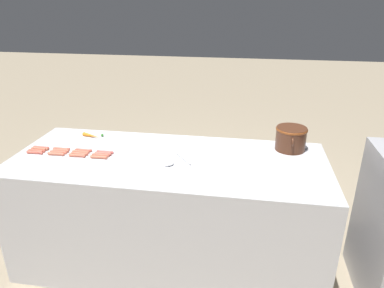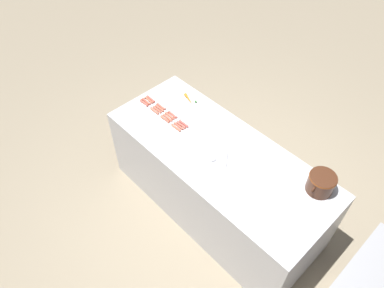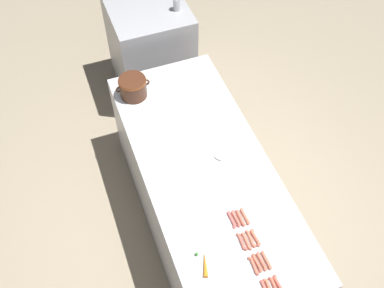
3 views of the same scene
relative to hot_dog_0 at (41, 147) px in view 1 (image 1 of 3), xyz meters
The scene contains 21 objects.
ground_plane 1.34m from the hot_dog_0, 89.91° to the left, with size 20.00×20.00×0.00m, color gray.
griddle_counter 1.09m from the hot_dog_0, 89.91° to the left, with size 0.93×2.26×0.90m.
hot_dog_0 is the anchor object (origin of this frame).
hot_dog_1 0.17m from the hot_dog_0, 90.83° to the left, with size 0.03×0.13×0.02m.
hot_dog_2 0.34m from the hot_dog_0, 90.63° to the left, with size 0.03×0.13×0.02m.
hot_dog_3 0.51m from the hot_dog_0, 90.36° to the left, with size 0.03×0.13×0.02m.
hot_dog_4 0.03m from the hot_dog_0, ahead, with size 0.03×0.13×0.02m.
hot_dog_5 0.18m from the hot_dog_0, 80.64° to the left, with size 0.03×0.13×0.02m.
hot_dog_6 0.33m from the hot_dog_0, 85.17° to the left, with size 0.03×0.13×0.02m.
hot_dog_7 0.51m from the hot_dog_0, 86.55° to the left, with size 0.03×0.13×0.02m.
hot_dog_8 0.06m from the hot_dog_0, ahead, with size 0.03×0.13×0.02m.
hot_dog_9 0.18m from the hot_dog_0, 70.94° to the left, with size 0.03×0.13×0.02m.
hot_dog_10 0.34m from the hot_dog_0, 79.86° to the left, with size 0.03×0.13×0.02m.
hot_dog_11 0.50m from the hot_dog_0, 83.17° to the left, with size 0.02×0.13×0.02m.
hot_dog_12 0.09m from the hot_dog_0, ahead, with size 0.03×0.13×0.02m.
hot_dog_13 0.19m from the hot_dog_0, 61.70° to the left, with size 0.03×0.13×0.02m.
hot_dog_14 0.35m from the hot_dog_0, 74.62° to the left, with size 0.03×0.13×0.02m.
hot_dog_15 0.51m from the hot_dog_0, 79.41° to the left, with size 0.03×0.13×0.02m.
bean_pot 1.89m from the hot_dog_0, 98.97° to the left, with size 0.29×0.23×0.18m.
serving_spoon 1.05m from the hot_dog_0, 85.48° to the left, with size 0.24×0.19×0.02m.
carrot 0.40m from the hot_dog_0, 134.80° to the left, with size 0.08×0.18×0.03m.
Camera 1 is at (2.26, 0.54, 1.98)m, focal length 33.28 mm.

